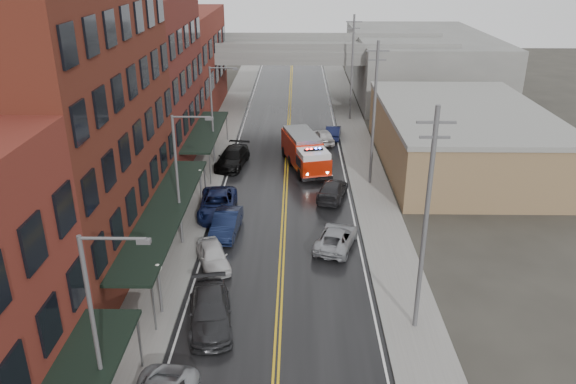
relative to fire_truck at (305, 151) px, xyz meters
name	(u,v)px	position (x,y,z in m)	size (l,w,h in m)	color
road	(284,208)	(-1.69, -8.80, -1.61)	(11.00, 160.00, 0.02)	black
sidewalk_left	(191,206)	(-8.99, -8.80, -1.55)	(3.00, 160.00, 0.15)	slate
sidewalk_right	(379,207)	(5.61, -8.80, -1.55)	(3.00, 160.00, 0.15)	slate
curb_left	(212,206)	(-7.34, -8.80, -1.55)	(0.30, 160.00, 0.15)	gray
curb_right	(357,207)	(3.96, -8.80, -1.55)	(0.30, 160.00, 0.15)	gray
brick_building_b	(61,119)	(-14.99, -15.80, 7.38)	(9.00, 20.00, 18.00)	#4E2114
brick_building_c	(139,82)	(-14.99, 1.70, 5.88)	(9.00, 15.00, 15.00)	#5B211B
brick_building_far	(178,64)	(-14.99, 19.20, 4.38)	(9.00, 20.00, 12.00)	maroon
tan_building	(461,139)	(14.31, 1.20, 0.88)	(14.00, 22.00, 5.00)	#90754E
right_far_block	(419,63)	(16.31, 31.20, 2.38)	(18.00, 30.00, 8.00)	slate
awning_1	(166,210)	(-9.18, -15.80, 1.37)	(2.60, 18.00, 3.09)	black
awning_2	(206,131)	(-9.18, 1.70, 1.36)	(2.60, 13.00, 3.09)	black
globe_lamp_1	(159,278)	(-8.09, -22.80, 0.69)	(0.44, 0.44, 3.12)	#59595B
globe_lamp_2	(200,180)	(-8.09, -8.80, 0.69)	(0.44, 0.44, 3.12)	#59595B
street_lamp_0	(100,325)	(-8.24, -30.80, 3.56)	(2.64, 0.22, 9.00)	#59595B
street_lamp_1	(181,173)	(-8.24, -14.80, 3.56)	(2.64, 0.22, 9.00)	#59595B
street_lamp_2	(215,109)	(-8.24, 1.20, 3.56)	(2.64, 0.22, 9.00)	#59595B
utility_pole_0	(426,220)	(5.51, -23.80, 4.68)	(1.80, 0.24, 12.00)	#59595B
utility_pole_1	(374,112)	(5.51, -3.80, 4.68)	(1.80, 0.24, 12.00)	#59595B
utility_pole_2	(352,66)	(5.51, 16.20, 4.68)	(1.80, 0.24, 12.00)	#59595B
overpass	(290,58)	(-1.69, 23.20, 4.36)	(40.00, 10.00, 7.50)	slate
fire_truck	(305,151)	(0.00, 0.00, 0.00)	(4.82, 8.59, 2.99)	#B31D08
parked_car_left_3	(210,311)	(-5.29, -23.67, -0.83)	(2.23, 5.48, 1.59)	#28282B
parked_car_left_4	(213,256)	(-6.00, -17.60, -0.91)	(1.68, 4.19, 1.43)	silver
parked_car_left_5	(226,224)	(-5.68, -13.22, -0.83)	(1.67, 4.79, 1.58)	black
parked_car_left_6	(218,204)	(-6.69, -10.00, -0.80)	(2.72, 5.89, 1.64)	#111A42
parked_car_left_7	(232,157)	(-6.69, 0.40, -0.79)	(2.33, 5.74, 1.66)	black
parked_car_right_0	(336,238)	(1.91, -15.00, -0.94)	(2.27, 4.93, 1.37)	gray
parked_car_right_1	(332,190)	(2.12, -6.90, -0.91)	(2.00, 4.92, 1.43)	black
parked_car_right_2	(323,136)	(1.95, 7.40, -0.89)	(1.72, 4.28, 1.46)	silver
parked_car_right_3	(333,132)	(3.11, 9.00, -0.92)	(1.48, 4.26, 1.40)	black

